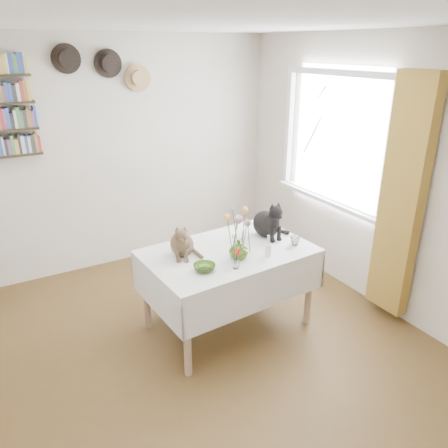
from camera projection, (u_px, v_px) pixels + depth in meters
room at (195, 227)px, 2.89m from camera, size 4.08×4.58×2.58m
window at (335, 150)px, 4.38m from camera, size 0.12×1.52×1.32m
curtain at (402, 200)px, 3.71m from camera, size 0.12×0.38×2.10m
dining_table at (228, 270)px, 3.78m from camera, size 1.46×0.99×0.75m
tabby_cat at (182, 238)px, 3.57m from camera, size 0.30×0.32×0.31m
black_cat at (266, 217)px, 3.93m from camera, size 0.26×0.32×0.36m
flower_vase at (239, 250)px, 3.53m from camera, size 0.19×0.19×0.17m
green_bowl at (204, 268)px, 3.36m from camera, size 0.23×0.23×0.05m
drinking_glass at (295, 241)px, 3.79m from camera, size 0.10×0.10×0.08m
candlestick at (268, 249)px, 3.59m from camera, size 0.05×0.05×0.19m
berry_jar at (236, 258)px, 3.38m from camera, size 0.05×0.05×0.20m
porcelain_figurine at (274, 230)px, 4.00m from camera, size 0.05×0.05×0.10m
flower_bouquet at (238, 220)px, 3.45m from camera, size 0.17×0.13×0.39m
wall_hats at (106, 67)px, 4.35m from camera, size 0.98×0.09×0.48m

